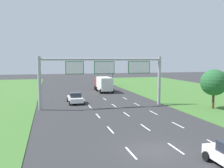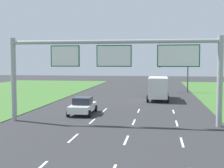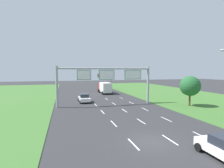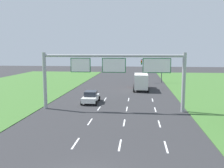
# 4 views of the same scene
# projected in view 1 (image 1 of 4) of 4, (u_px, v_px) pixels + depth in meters

# --- Properties ---
(ground_plane) EXTENTS (200.00, 200.00, 0.00)m
(ground_plane) POSITION_uv_depth(u_px,v_px,m) (154.00, 151.00, 18.02)
(ground_plane) COLOR #2D2D30
(lane_dashes_inner_left) EXTENTS (0.14, 44.40, 0.01)m
(lane_dashes_inner_left) POSITION_uv_depth(u_px,v_px,m) (119.00, 140.00, 20.48)
(lane_dashes_inner_left) COLOR white
(lane_dashes_inner_left) RESTS_ON ground_plane
(lane_dashes_inner_right) EXTENTS (0.14, 44.40, 0.01)m
(lane_dashes_inner_right) POSITION_uv_depth(u_px,v_px,m) (158.00, 136.00, 21.34)
(lane_dashes_inner_right) COLOR white
(lane_dashes_inner_right) RESTS_ON ground_plane
(lane_dashes_slip) EXTENTS (0.14, 44.40, 0.01)m
(lane_dashes_slip) POSITION_uv_depth(u_px,v_px,m) (195.00, 133.00, 22.21)
(lane_dashes_slip) COLOR white
(lane_dashes_slip) RESTS_ON ground_plane
(car_lead_silver) EXTENTS (2.27, 4.48, 1.61)m
(car_lead_silver) POSITION_uv_depth(u_px,v_px,m) (75.00, 98.00, 37.60)
(car_lead_silver) COLOR white
(car_lead_silver) RESTS_ON ground_plane
(box_truck) EXTENTS (2.71, 7.46, 3.00)m
(box_truck) POSITION_uv_depth(u_px,v_px,m) (103.00, 84.00, 51.12)
(box_truck) COLOR #B21E19
(box_truck) RESTS_ON ground_plane
(sign_gantry) EXTENTS (17.24, 0.44, 7.00)m
(sign_gantry) POSITION_uv_depth(u_px,v_px,m) (105.00, 71.00, 34.21)
(sign_gantry) COLOR #9EA0A5
(sign_gantry) RESTS_ON ground_plane
(traffic_light_mast) EXTENTS (4.76, 0.49, 5.60)m
(traffic_light_mast) POSITION_uv_depth(u_px,v_px,m) (105.00, 70.00, 61.76)
(traffic_light_mast) COLOR #47494F
(traffic_light_mast) RESTS_ON ground_plane
(roadside_tree_mid) EXTENTS (3.49, 3.49, 5.30)m
(roadside_tree_mid) POSITION_uv_depth(u_px,v_px,m) (214.00, 82.00, 32.92)
(roadside_tree_mid) COLOR #513823
(roadside_tree_mid) RESTS_ON ground_plane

